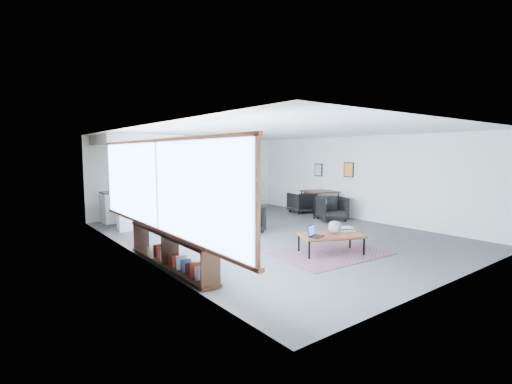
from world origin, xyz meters
TOP-DOWN VIEW (x-y plane):
  - room at (0.00, 0.00)m, footprint 7.02×9.02m
  - window at (-3.46, -0.90)m, footprint 0.10×5.95m
  - console at (-3.30, -1.05)m, footprint 0.35×3.00m
  - kitchenette at (-1.20, 3.71)m, footprint 4.20×1.96m
  - doorway at (2.30, 4.42)m, footprint 1.10×0.12m
  - track_light at (-0.59, 2.20)m, footprint 1.60×0.07m
  - wall_art_lower at (3.47, 0.40)m, footprint 0.03×0.38m
  - wall_art_upper at (3.47, 1.70)m, footprint 0.03×0.34m
  - kilim_rug at (-0.27, -2.17)m, footprint 2.42×1.72m
  - coffee_table at (-0.27, -2.17)m, footprint 1.45×1.15m
  - laptop at (-0.73, -2.13)m, footprint 0.38×0.34m
  - ceramic_pot at (-0.19, -2.20)m, footprint 0.27×0.27m
  - book_stack at (0.22, -2.17)m, footprint 0.37×0.34m
  - coaster at (-0.17, -2.42)m, footprint 0.13×0.13m
  - armchair_left at (-1.33, 0.73)m, footprint 0.90×0.87m
  - armchair_right at (-0.37, 0.63)m, footprint 0.92×0.88m
  - floor_lamp at (-0.13, 1.54)m, footprint 0.57×0.57m
  - dining_table at (3.00, 1.19)m, footprint 1.25×1.25m
  - dining_chair_near at (2.67, 0.38)m, footprint 0.88×0.85m
  - dining_chair_far at (3.00, 2.04)m, footprint 0.76×0.73m
  - microwave at (-0.55, 4.15)m, footprint 0.58×0.34m

SIDE VIEW (x-z plane):
  - kilim_rug at x=-0.27m, z-range 0.00..0.01m
  - console at x=-3.30m, z-range -0.07..0.73m
  - dining_chair_far at x=3.00m, z-range 0.00..0.67m
  - dining_chair_near at x=2.67m, z-range 0.00..0.70m
  - armchair_left at x=-1.33m, z-range 0.00..0.73m
  - coffee_table at x=-0.27m, z-range 0.18..0.60m
  - armchair_right at x=-0.37m, z-range 0.00..0.78m
  - coaster at x=-0.17m, z-range 0.42..0.42m
  - book_stack at x=0.22m, z-range 0.42..0.51m
  - laptop at x=-0.73m, z-range 0.37..0.59m
  - ceramic_pot at x=-0.19m, z-range 0.42..0.69m
  - dining_table at x=3.00m, z-range 0.35..1.19m
  - doorway at x=2.30m, z-range 0.00..2.15m
  - microwave at x=-0.55m, z-range 0.93..1.32m
  - room at x=0.00m, z-range -0.01..2.61m
  - kitchenette at x=-1.20m, z-range 0.08..2.68m
  - floor_lamp at x=-0.13m, z-range 0.60..2.23m
  - window at x=-3.46m, z-range 0.63..2.29m
  - wall_art_upper at x=3.47m, z-range 1.28..1.72m
  - wall_art_lower at x=3.47m, z-range 1.31..1.79m
  - track_light at x=-0.59m, z-range 2.45..2.60m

